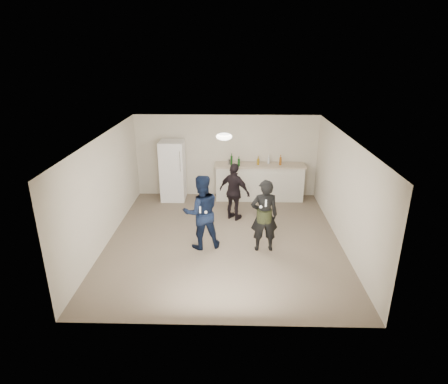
{
  "coord_description": "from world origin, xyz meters",
  "views": [
    {
      "loc": [
        0.21,
        -8.01,
        4.29
      ],
      "look_at": [
        0.0,
        0.2,
        1.15
      ],
      "focal_mm": 30.0,
      "sensor_mm": 36.0,
      "label": 1
    }
  ],
  "objects_px": {
    "shaker": "(229,162)",
    "spectator": "(234,192)",
    "counter": "(259,182)",
    "woman": "(264,216)",
    "fridge": "(173,171)",
    "man": "(201,212)"
  },
  "relations": [
    {
      "from": "man",
      "to": "spectator",
      "type": "distance_m",
      "value": 1.71
    },
    {
      "from": "spectator",
      "to": "fridge",
      "type": "bearing_deg",
      "value": -5.31
    },
    {
      "from": "shaker",
      "to": "man",
      "type": "distance_m",
      "value": 3.08
    },
    {
      "from": "spectator",
      "to": "woman",
      "type": "bearing_deg",
      "value": 144.15
    },
    {
      "from": "counter",
      "to": "shaker",
      "type": "bearing_deg",
      "value": -179.38
    },
    {
      "from": "fridge",
      "to": "man",
      "type": "bearing_deg",
      "value": -69.58
    },
    {
      "from": "counter",
      "to": "woman",
      "type": "distance_m",
      "value": 3.13
    },
    {
      "from": "counter",
      "to": "fridge",
      "type": "distance_m",
      "value": 2.63
    },
    {
      "from": "counter",
      "to": "woman",
      "type": "bearing_deg",
      "value": -91.81
    },
    {
      "from": "man",
      "to": "woman",
      "type": "distance_m",
      "value": 1.41
    },
    {
      "from": "counter",
      "to": "fridge",
      "type": "xyz_separation_m",
      "value": [
        -2.6,
        -0.07,
        0.38
      ]
    },
    {
      "from": "shaker",
      "to": "spectator",
      "type": "distance_m",
      "value": 1.53
    },
    {
      "from": "woman",
      "to": "spectator",
      "type": "height_order",
      "value": "woman"
    },
    {
      "from": "fridge",
      "to": "shaker",
      "type": "xyz_separation_m",
      "value": [
        1.68,
        0.06,
        0.28
      ]
    },
    {
      "from": "spectator",
      "to": "shaker",
      "type": "bearing_deg",
      "value": -51.75
    },
    {
      "from": "counter",
      "to": "woman",
      "type": "xyz_separation_m",
      "value": [
        -0.1,
        -3.12,
        0.32
      ]
    },
    {
      "from": "fridge",
      "to": "spectator",
      "type": "relative_size",
      "value": 1.16
    },
    {
      "from": "shaker",
      "to": "woman",
      "type": "distance_m",
      "value": 3.23
    },
    {
      "from": "man",
      "to": "counter",
      "type": "bearing_deg",
      "value": -132.01
    },
    {
      "from": "counter",
      "to": "spectator",
      "type": "height_order",
      "value": "spectator"
    },
    {
      "from": "fridge",
      "to": "woman",
      "type": "height_order",
      "value": "fridge"
    },
    {
      "from": "shaker",
      "to": "man",
      "type": "xyz_separation_m",
      "value": [
        -0.59,
        -3.0,
        -0.3
      ]
    }
  ]
}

